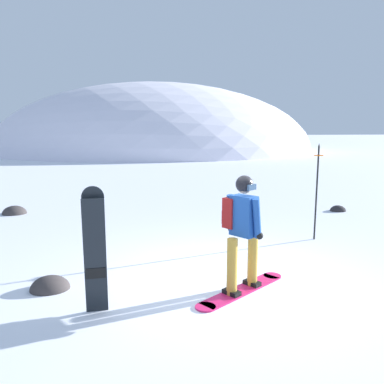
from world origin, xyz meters
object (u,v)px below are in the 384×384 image
object	(u,v)px
rock_mid	(338,211)
rock_small	(50,289)
piste_marker_near	(317,185)
rock_dark	(15,214)
spare_snowboard	(95,250)
snowboarder_main	(242,230)

from	to	relation	value
rock_mid	rock_small	world-z (taller)	rock_small
piste_marker_near	rock_small	size ratio (longest dim) A/B	3.59
rock_mid	rock_small	distance (m)	8.44
rock_dark	rock_small	size ratio (longest dim) A/B	1.14
rock_dark	rock_mid	xyz separation A→B (m)	(9.12, -1.69, 0.00)
rock_dark	rock_mid	distance (m)	9.28
spare_snowboard	rock_small	world-z (taller)	spare_snowboard
piste_marker_near	rock_mid	distance (m)	3.52
rock_mid	rock_small	bearing A→B (deg)	-151.97
piste_marker_near	rock_mid	size ratio (longest dim) A/B	4.44
rock_dark	rock_small	bearing A→B (deg)	-73.51
piste_marker_near	rock_mid	xyz separation A→B (m)	(2.22, 2.47, -1.18)
snowboarder_main	rock_small	size ratio (longest dim) A/B	2.96
piste_marker_near	rock_mid	bearing A→B (deg)	48.05
snowboarder_main	spare_snowboard	size ratio (longest dim) A/B	1.03
spare_snowboard	rock_mid	xyz separation A→B (m)	(6.75, 4.87, -0.84)
snowboarder_main	piste_marker_near	world-z (taller)	piste_marker_near
rock_mid	spare_snowboard	bearing A→B (deg)	-144.19
spare_snowboard	snowboarder_main	bearing A→B (deg)	6.50
rock_small	rock_mid	bearing A→B (deg)	28.03
spare_snowboard	piste_marker_near	bearing A→B (deg)	27.92
snowboarder_main	rock_mid	world-z (taller)	snowboarder_main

